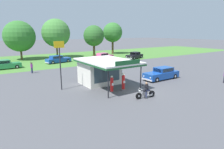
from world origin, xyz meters
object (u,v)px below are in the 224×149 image
object	(u,v)px
gas_pump_offside	(123,82)
parked_car_back_row_right	(5,65)
parked_car_back_row_centre	(58,59)
gas_pump_nearside	(112,85)
bystander_standing_back_lot	(32,67)
parked_car_back_row_centre_left	(135,56)
featured_classic_sedan	(162,74)
motorcycle_with_rider	(146,91)
parked_car_back_row_far_right	(103,57)
bystander_leaning_by_kiosk	(86,67)
roadside_pole_sign	(60,58)

from	to	relation	value
gas_pump_offside	parked_car_back_row_right	xyz separation A→B (m)	(-9.72, 21.00, -0.15)
parked_car_back_row_right	parked_car_back_row_centre	bearing A→B (deg)	9.16
gas_pump_nearside	bystander_standing_back_lot	bearing A→B (deg)	108.62
gas_pump_nearside	parked_car_back_row_right	distance (m)	22.54
gas_pump_nearside	parked_car_back_row_centre_left	bearing A→B (deg)	44.46
featured_classic_sedan	parked_car_back_row_right	bearing A→B (deg)	130.45
motorcycle_with_rider	featured_classic_sedan	distance (m)	8.30
parked_car_back_row_far_right	bystander_leaning_by_kiosk	bearing A→B (deg)	-131.75
roadside_pole_sign	parked_car_back_row_centre_left	bearing A→B (deg)	32.72
gas_pump_nearside	bystander_leaning_by_kiosk	size ratio (longest dim) A/B	1.15
gas_pump_nearside	bystander_standing_back_lot	world-z (taller)	gas_pump_nearside
gas_pump_offside	roadside_pole_sign	size ratio (longest dim) A/B	0.36
gas_pump_offside	bystander_leaning_by_kiosk	size ratio (longest dim) A/B	1.19
gas_pump_offside	roadside_pole_sign	distance (m)	7.33
parked_car_back_row_right	roadside_pole_sign	bearing A→B (deg)	-76.59
featured_classic_sedan	parked_car_back_row_centre_left	distance (m)	20.50
bystander_standing_back_lot	featured_classic_sedan	bearing A→B (deg)	-45.01
gas_pump_nearside	gas_pump_offside	distance (m)	1.52
gas_pump_nearside	parked_car_back_row_centre_left	size ratio (longest dim) A/B	0.35
motorcycle_with_rider	parked_car_back_row_far_right	bearing A→B (deg)	67.97
gas_pump_offside	parked_car_back_row_centre	xyz separation A→B (m)	(0.11, 22.58, -0.16)
parked_car_back_row_far_right	bystander_standing_back_lot	distance (m)	17.83
parked_car_back_row_far_right	parked_car_back_row_right	bearing A→B (deg)	-179.38
parked_car_back_row_centre	parked_car_back_row_right	bearing A→B (deg)	-170.84
gas_pump_nearside	bystander_leaning_by_kiosk	world-z (taller)	gas_pump_nearside
parked_car_back_row_far_right	roadside_pole_sign	world-z (taller)	roadside_pole_sign
bystander_leaning_by_kiosk	bystander_standing_back_lot	size ratio (longest dim) A/B	0.95
gas_pump_nearside	parked_car_back_row_centre	distance (m)	22.64
gas_pump_offside	parked_car_back_row_centre	bearing A→B (deg)	89.73
parked_car_back_row_far_right	bystander_leaning_by_kiosk	world-z (taller)	bystander_leaning_by_kiosk
motorcycle_with_rider	roadside_pole_sign	size ratio (longest dim) A/B	0.41
parked_car_back_row_right	bystander_standing_back_lot	world-z (taller)	bystander_standing_back_lot
gas_pump_nearside	parked_car_back_row_far_right	world-z (taller)	gas_pump_nearside
motorcycle_with_rider	parked_car_back_row_centre_left	xyz separation A→B (m)	(17.38, 22.06, 0.06)
parked_car_back_row_centre	bystander_leaning_by_kiosk	xyz separation A→B (m)	(0.50, -12.05, 0.14)
motorcycle_with_rider	bystander_leaning_by_kiosk	size ratio (longest dim) A/B	1.36
parked_car_back_row_centre_left	bystander_leaning_by_kiosk	world-z (taller)	bystander_leaning_by_kiosk
parked_car_back_row_far_right	bystander_leaning_by_kiosk	xyz separation A→B (m)	(-9.53, -10.68, 0.14)
parked_car_back_row_far_right	parked_car_back_row_centre	world-z (taller)	parked_car_back_row_far_right
gas_pump_offside	parked_car_back_row_right	size ratio (longest dim) A/B	0.36
parked_car_back_row_centre_left	bystander_leaning_by_kiosk	distance (m)	18.89
gas_pump_offside	bystander_standing_back_lot	distance (m)	16.23
bystander_leaning_by_kiosk	featured_classic_sedan	bearing A→B (deg)	-54.85
featured_classic_sedan	parked_car_back_row_right	world-z (taller)	featured_classic_sedan
parked_car_back_row_centre	bystander_standing_back_lot	distance (m)	10.18
motorcycle_with_rider	gas_pump_offside	bearing A→B (deg)	93.83
featured_classic_sedan	parked_car_back_row_far_right	size ratio (longest dim) A/B	0.94
parked_car_back_row_far_right	parked_car_back_row_centre	xyz separation A→B (m)	(-10.03, 1.37, -0.01)
motorcycle_with_rider	featured_classic_sedan	world-z (taller)	featured_classic_sedan
bystander_leaning_by_kiosk	roadside_pole_sign	size ratio (longest dim) A/B	0.30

